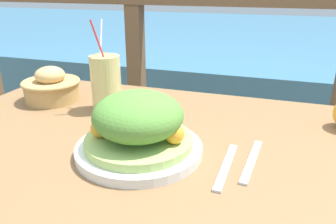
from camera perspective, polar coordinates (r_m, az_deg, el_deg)
The scene contains 8 objects.
patio_table at distance 0.79m, azimuth 2.71°, elevation -11.92°, with size 1.30×0.74×0.76m.
railing_fence at distance 1.47m, azimuth 11.12°, elevation 8.81°, with size 2.80×0.08×1.09m.
sea_backdrop at distance 4.01m, azimuth 15.48°, elevation 9.37°, with size 12.00×4.00×0.57m.
salad_plate at distance 0.68m, azimuth -5.17°, elevation -2.82°, with size 0.27×0.27×0.14m.
drink_glass at distance 0.92m, azimuth -10.72°, elevation 4.91°, with size 0.08×0.08×0.25m.
bread_basket at distance 1.06m, azimuth -19.64°, elevation 4.18°, with size 0.17×0.17×0.11m.
fork at distance 0.66m, azimuth 10.09°, elevation -9.25°, with size 0.02×0.18×0.00m.
knife at distance 0.69m, azimuth 14.36°, elevation -8.23°, with size 0.03×0.18×0.00m.
Camera 1 is at (0.17, -0.64, 1.10)m, focal length 35.00 mm.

